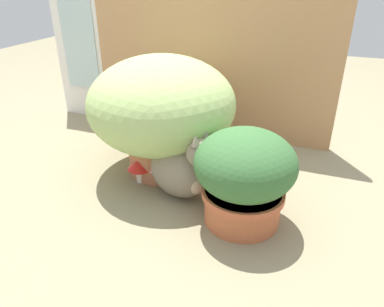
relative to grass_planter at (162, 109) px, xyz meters
name	(u,v)px	position (x,y,z in m)	size (l,w,h in m)	color
ground_plane	(169,186)	(0.08, -0.13, -0.29)	(6.00, 6.00, 0.00)	gray
cardboard_backdrop	(210,57)	(0.06, 0.47, 0.13)	(1.30, 0.03, 0.84)	tan
window_panel_white	(83,50)	(-0.73, 0.48, 0.10)	(0.34, 0.05, 0.79)	white
grass_planter	(162,109)	(0.00, 0.00, 0.00)	(0.63, 0.63, 0.52)	#AD6946
leafy_planter	(244,175)	(0.42, -0.25, -0.10)	(0.35, 0.35, 0.35)	#BC613A
cat	(182,169)	(0.16, -0.17, -0.17)	(0.36, 0.25, 0.32)	gray
mushroom_ornament_pink	(161,164)	(0.04, -0.11, -0.20)	(0.12, 0.12, 0.13)	silver
mushroom_ornament_red	(140,165)	(-0.05, -0.13, -0.21)	(0.11, 0.11, 0.11)	#EEE3CC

